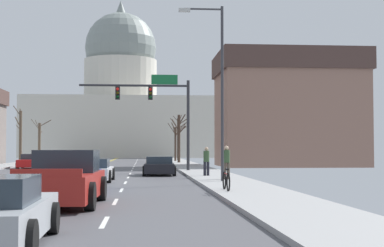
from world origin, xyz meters
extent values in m
cube|color=#4C4C51|center=(0.00, 0.00, -0.03)|extent=(14.00, 180.00, 0.06)
cube|color=yellow|center=(-0.12, 0.00, 0.00)|extent=(0.10, 176.40, 0.00)
cube|color=yellow|center=(0.12, 0.00, 0.00)|extent=(0.10, 176.40, 0.00)
cube|color=silver|center=(3.50, -13.70, 0.00)|extent=(0.12, 2.20, 0.00)
cube|color=silver|center=(3.50, -8.50, 0.00)|extent=(0.12, 2.20, 0.00)
cube|color=silver|center=(3.50, -3.30, 0.00)|extent=(0.12, 2.20, 0.00)
cube|color=silver|center=(3.50, 1.90, 0.00)|extent=(0.12, 2.20, 0.00)
cube|color=silver|center=(3.50, 7.10, 0.00)|extent=(0.12, 2.20, 0.00)
cube|color=silver|center=(3.50, 12.30, 0.00)|extent=(0.12, 2.20, 0.00)
cube|color=silver|center=(3.50, 17.50, 0.00)|extent=(0.12, 2.20, 0.00)
cube|color=silver|center=(3.50, 22.70, 0.00)|extent=(0.12, 2.20, 0.00)
cube|color=silver|center=(3.50, 27.90, 0.00)|extent=(0.12, 2.20, 0.00)
cube|color=silver|center=(3.50, 33.10, 0.00)|extent=(0.12, 2.20, 0.00)
cube|color=silver|center=(3.50, 38.30, 0.00)|extent=(0.12, 2.20, 0.00)
cube|color=silver|center=(3.50, 43.50, 0.00)|extent=(0.12, 2.20, 0.00)
cube|color=silver|center=(3.50, 48.70, 0.00)|extent=(0.12, 2.20, 0.00)
cube|color=silver|center=(3.50, 53.90, 0.00)|extent=(0.12, 2.20, 0.00)
cube|color=silver|center=(3.50, 59.10, 0.00)|extent=(0.12, 2.20, 0.00)
cube|color=silver|center=(3.50, 64.30, 0.00)|extent=(0.12, 2.20, 0.00)
cube|color=silver|center=(-3.50, 7.10, 0.00)|extent=(0.12, 2.20, 0.00)
cube|color=silver|center=(-3.50, 12.30, 0.00)|extent=(0.12, 2.20, 0.00)
cube|color=silver|center=(-3.50, 17.50, 0.00)|extent=(0.12, 2.20, 0.00)
cube|color=silver|center=(-3.50, 22.70, 0.00)|extent=(0.12, 2.20, 0.00)
cube|color=silver|center=(-3.50, 27.90, 0.00)|extent=(0.12, 2.20, 0.00)
cube|color=silver|center=(-3.50, 33.10, 0.00)|extent=(0.12, 2.20, 0.00)
cube|color=silver|center=(-3.50, 38.30, 0.00)|extent=(0.12, 2.20, 0.00)
cube|color=silver|center=(-3.50, 43.50, 0.00)|extent=(0.12, 2.20, 0.00)
cube|color=silver|center=(-3.50, 48.70, 0.00)|extent=(0.12, 2.20, 0.00)
cube|color=silver|center=(-3.50, 53.90, 0.00)|extent=(0.12, 2.20, 0.00)
cube|color=silver|center=(-3.50, 59.10, 0.00)|extent=(0.12, 2.20, 0.00)
cube|color=silver|center=(-3.50, 64.30, 0.00)|extent=(0.12, 2.20, 0.00)
cube|color=#979797|center=(8.50, 0.00, 0.07)|extent=(3.00, 180.00, 0.14)
cylinder|color=#28282D|center=(7.60, 14.46, 3.38)|extent=(0.22, 0.22, 6.48)
cylinder|color=#28282D|center=(3.70, 14.46, 6.22)|extent=(7.80, 0.16, 0.16)
cube|color=black|center=(4.87, 14.46, 5.66)|extent=(0.32, 0.28, 0.92)
sphere|color=red|center=(4.87, 14.30, 5.94)|extent=(0.22, 0.22, 0.22)
sphere|color=#332B05|center=(4.87, 14.30, 5.66)|extent=(0.22, 0.22, 0.22)
sphere|color=black|center=(4.87, 14.30, 5.38)|extent=(0.22, 0.22, 0.22)
cube|color=black|center=(2.53, 14.46, 5.66)|extent=(0.32, 0.28, 0.92)
sphere|color=red|center=(2.53, 14.30, 5.94)|extent=(0.22, 0.22, 0.22)
sphere|color=#332B05|center=(2.53, 14.30, 5.66)|extent=(0.22, 0.22, 0.22)
sphere|color=black|center=(2.53, 14.30, 5.38)|extent=(0.22, 0.22, 0.22)
cube|color=#146033|center=(5.88, 14.48, 6.67)|extent=(1.90, 0.06, 0.70)
cylinder|color=#333338|center=(8.20, 0.51, 4.39)|extent=(0.14, 0.14, 8.51)
cylinder|color=#333338|center=(7.28, 0.51, 8.50)|extent=(1.84, 0.09, 0.09)
cube|color=#B2B2AD|center=(6.36, 0.51, 8.43)|extent=(0.56, 0.24, 0.16)
cube|color=beige|center=(0.00, 82.78, 5.39)|extent=(33.65, 21.06, 10.79)
cylinder|color=beige|center=(0.00, 82.78, 14.53)|extent=(13.60, 13.60, 7.48)
sphere|color=gray|center=(0.00, 82.78, 20.60)|extent=(13.34, 13.34, 13.34)
cone|color=gray|center=(0.00, 82.78, 28.47)|extent=(1.80, 1.80, 2.40)
cube|color=black|center=(5.41, 9.81, 0.46)|extent=(1.95, 4.31, 0.59)
cube|color=#232D38|center=(5.40, 9.63, 0.97)|extent=(1.67, 2.17, 0.44)
cylinder|color=black|center=(4.52, 11.16, 0.32)|extent=(0.24, 0.65, 0.64)
cylinder|color=black|center=(6.36, 11.11, 0.32)|extent=(0.24, 0.65, 0.64)
cylinder|color=black|center=(4.45, 8.51, 0.32)|extent=(0.24, 0.65, 0.64)
cylinder|color=black|center=(6.29, 8.47, 0.32)|extent=(0.24, 0.65, 0.64)
cube|color=silver|center=(1.85, 3.14, 0.44)|extent=(1.77, 4.66, 0.55)
cube|color=#232D38|center=(1.84, 2.80, 0.95)|extent=(1.53, 1.99, 0.47)
cylinder|color=black|center=(1.00, 4.59, 0.32)|extent=(0.23, 0.64, 0.64)
cylinder|color=black|center=(2.72, 4.58, 0.32)|extent=(0.23, 0.64, 0.64)
cylinder|color=black|center=(0.97, 1.71, 0.32)|extent=(0.23, 0.64, 0.64)
cylinder|color=black|center=(2.69, 1.70, 0.32)|extent=(0.23, 0.64, 0.64)
cube|color=navy|center=(1.62, -3.28, 0.48)|extent=(1.80, 4.47, 0.63)
cube|color=#232D38|center=(1.62, -3.49, 1.01)|extent=(1.57, 2.16, 0.44)
cylinder|color=black|center=(0.75, -1.89, 0.32)|extent=(0.22, 0.64, 0.64)
cylinder|color=black|center=(2.51, -1.90, 0.32)|extent=(0.22, 0.64, 0.64)
cylinder|color=black|center=(0.73, -4.65, 0.32)|extent=(0.22, 0.64, 0.64)
cylinder|color=black|center=(2.49, -4.67, 0.32)|extent=(0.22, 0.64, 0.64)
cube|color=maroon|center=(1.98, -9.59, 0.60)|extent=(2.15, 5.35, 0.75)
cube|color=#1E2833|center=(2.00, -8.85, 1.32)|extent=(1.89, 1.85, 0.70)
cube|color=maroon|center=(1.90, -12.17, 1.08)|extent=(1.84, 0.15, 0.22)
cylinder|color=black|center=(1.03, -7.97, 0.40)|extent=(0.30, 0.81, 0.80)
cylinder|color=black|center=(3.03, -8.03, 0.40)|extent=(0.30, 0.81, 0.80)
cylinder|color=black|center=(0.93, -11.15, 0.40)|extent=(0.30, 0.81, 0.80)
cylinder|color=black|center=(2.93, -11.20, 0.40)|extent=(0.30, 0.81, 0.80)
cylinder|color=black|center=(2.58, -15.49, 0.32)|extent=(0.23, 0.64, 0.64)
cylinder|color=black|center=(2.64, -18.31, 0.32)|extent=(0.23, 0.64, 0.64)
cube|color=#B71414|center=(-5.07, 22.96, 0.46)|extent=(2.00, 4.51, 0.60)
cube|color=#232D38|center=(-5.09, 23.39, 0.99)|extent=(1.68, 2.04, 0.46)
cylinder|color=black|center=(-4.11, 21.62, 0.32)|extent=(0.25, 0.65, 0.64)
cylinder|color=black|center=(-5.93, 21.55, 0.32)|extent=(0.25, 0.65, 0.64)
cylinder|color=black|center=(-4.22, 24.37, 0.32)|extent=(0.25, 0.65, 0.64)
cylinder|color=black|center=(-6.04, 24.30, 0.32)|extent=(0.25, 0.65, 0.64)
cube|color=#B71414|center=(-5.25, 32.96, 0.49)|extent=(1.92, 4.46, 0.65)
cube|color=#232D38|center=(-5.25, 33.14, 1.03)|extent=(1.63, 2.06, 0.43)
cylinder|color=black|center=(-4.40, 31.57, 0.32)|extent=(0.24, 0.65, 0.64)
cylinder|color=black|center=(-6.19, 31.63, 0.32)|extent=(0.24, 0.65, 0.64)
cylinder|color=black|center=(-4.32, 34.30, 0.32)|extent=(0.24, 0.65, 0.64)
cylinder|color=black|center=(-6.10, 34.36, 0.32)|extent=(0.24, 0.65, 0.64)
cube|color=#8C6656|center=(18.10, 27.07, 4.38)|extent=(12.97, 9.47, 8.75)
cube|color=#47332D|center=(18.10, 27.07, 9.74)|extent=(13.49, 9.85, 1.98)
cylinder|color=#423328|center=(8.29, 44.23, 2.21)|extent=(0.25, 0.25, 4.14)
cylinder|color=#423328|center=(8.12, 43.86, 3.78)|extent=(0.43, 0.85, 1.26)
cylinder|color=#423328|center=(8.41, 43.66, 3.49)|extent=(0.32, 1.21, 1.14)
cylinder|color=#423328|center=(8.73, 44.70, 4.04)|extent=(0.96, 0.99, 0.77)
cylinder|color=#423328|center=(8.94, 44.30, 3.84)|extent=(1.39, 0.24, 1.16)
cylinder|color=#423328|center=(8.06, 44.47, 4.36)|extent=(0.60, 0.63, 1.03)
cylinder|color=#423328|center=(7.83, 44.38, 4.10)|extent=(0.99, 0.38, 1.44)
cylinder|color=#423328|center=(9.05, 44.42, 4.42)|extent=(1.60, 0.46, 1.23)
cylinder|color=brown|center=(-8.65, 47.10, 2.50)|extent=(0.35, 0.35, 4.73)
cylinder|color=brown|center=(-7.97, 47.31, 4.84)|extent=(1.43, 0.55, 0.94)
cylinder|color=brown|center=(-8.59, 47.52, 3.58)|extent=(0.23, 0.92, 0.60)
cylinder|color=brown|center=(-8.78, 46.41, 4.52)|extent=(0.34, 1.43, 1.31)
cylinder|color=brown|center=(-8.80, 47.57, 3.63)|extent=(0.40, 1.03, 1.69)
cylinder|color=brown|center=(-9.14, 46.98, 4.65)|extent=(1.06, 0.32, 1.38)
cylinder|color=#423328|center=(8.93, 49.72, 2.91)|extent=(0.26, 0.26, 5.54)
cylinder|color=#423328|center=(8.96, 50.29, 4.82)|extent=(0.15, 1.19, 0.65)
cylinder|color=#423328|center=(8.80, 50.14, 4.35)|extent=(0.34, 0.89, 0.68)
cylinder|color=#423328|center=(8.56, 49.96, 4.84)|extent=(0.88, 0.62, 1.48)
cylinder|color=#423328|center=(9.02, 49.41, 5.14)|extent=(0.29, 0.72, 1.08)
cylinder|color=#423328|center=(9.47, 49.43, 4.13)|extent=(1.13, 0.65, 0.86)
cylinder|color=#423328|center=(8.43, 49.69, 4.94)|extent=(1.08, 0.14, 1.49)
cylinder|color=brown|center=(-7.98, 32.56, 2.81)|extent=(0.29, 0.29, 5.35)
cylinder|color=brown|center=(-8.28, 32.89, 3.81)|extent=(0.65, 0.73, 0.59)
cylinder|color=brown|center=(-8.34, 32.94, 4.35)|extent=(0.84, 0.89, 1.14)
cylinder|color=brown|center=(-7.93, 32.14, 5.19)|extent=(0.19, 0.90, 0.96)
cylinder|color=brown|center=(-8.31, 32.36, 5.47)|extent=(0.75, 0.50, 1.04)
cylinder|color=#423328|center=(8.27, 36.79, 2.76)|extent=(0.31, 0.31, 5.24)
cylinder|color=#423328|center=(8.76, 36.40, 4.15)|extent=(1.04, 0.86, 1.25)
cylinder|color=#423328|center=(8.63, 36.88, 4.88)|extent=(0.83, 0.30, 1.20)
cylinder|color=#423328|center=(8.63, 36.82, 3.75)|extent=(0.80, 0.15, 0.96)
cylinder|color=#423328|center=(7.94, 36.68, 4.90)|extent=(0.74, 0.31, 0.75)
cylinder|color=#423328|center=(8.05, 36.53, 3.95)|extent=(0.54, 0.62, 0.92)
cylinder|color=#423328|center=(8.37, 36.16, 4.97)|extent=(0.27, 1.31, 0.67)
cylinder|color=#423328|center=(8.80, 36.36, 4.69)|extent=(1.13, 0.96, 0.80)
cylinder|color=black|center=(7.93, 6.06, 0.56)|extent=(0.16, 0.16, 0.84)
cylinder|color=black|center=(8.11, 6.06, 0.56)|extent=(0.16, 0.16, 0.84)
cylinder|color=#334C2D|center=(8.02, 6.06, 1.25)|extent=(0.34, 0.34, 0.63)
sphere|color=tan|center=(8.02, 6.06, 1.68)|extent=(0.22, 0.22, 0.22)
cylinder|color=#4C4238|center=(8.53, 2.07, 0.58)|extent=(0.16, 0.16, 0.89)
cylinder|color=#4C4238|center=(8.72, 2.07, 0.58)|extent=(0.16, 0.16, 0.89)
cylinder|color=#334C2D|center=(8.62, 2.07, 1.31)|extent=(0.34, 0.34, 0.64)
sphere|color=#D6B28E|center=(8.62, 2.07, 1.74)|extent=(0.22, 0.22, 0.22)
torus|color=black|center=(7.53, -4.98, 0.47)|extent=(0.06, 0.72, 0.72)
torus|color=black|center=(7.53, -6.03, 0.47)|extent=(0.06, 0.72, 0.72)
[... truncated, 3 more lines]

